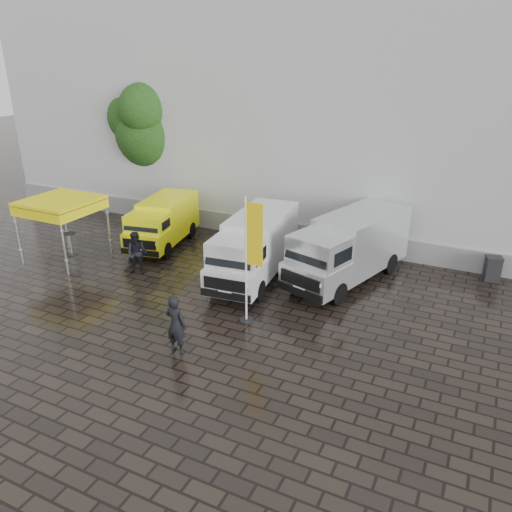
{
  "coord_description": "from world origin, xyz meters",
  "views": [
    {
      "loc": [
        7.37,
        -14.05,
        8.89
      ],
      "look_at": [
        -0.53,
        2.2,
        1.48
      ],
      "focal_mm": 35.0,
      "sensor_mm": 36.0,
      "label": 1
    }
  ],
  "objects_px": {
    "flagpole": "(251,256)",
    "cocktail_table": "(71,244)",
    "van_white": "(254,249)",
    "wheelie_bin": "(492,268)",
    "person_front": "(176,324)",
    "person_tent": "(137,253)",
    "van_silver": "(348,250)",
    "canopy_tent": "(59,204)",
    "van_yellow": "(163,224)"
  },
  "relations": [
    {
      "from": "flagpole",
      "to": "cocktail_table",
      "type": "bearing_deg",
      "value": 169.58
    },
    {
      "from": "cocktail_table",
      "to": "van_white",
      "type": "bearing_deg",
      "value": 9.35
    },
    {
      "from": "wheelie_bin",
      "to": "person_front",
      "type": "height_order",
      "value": "person_front"
    },
    {
      "from": "person_front",
      "to": "person_tent",
      "type": "relative_size",
      "value": 1.05
    },
    {
      "from": "van_silver",
      "to": "wheelie_bin",
      "type": "distance_m",
      "value": 6.15
    },
    {
      "from": "flagpole",
      "to": "van_silver",
      "type": "bearing_deg",
      "value": 66.82
    },
    {
      "from": "van_silver",
      "to": "canopy_tent",
      "type": "relative_size",
      "value": 2.15
    },
    {
      "from": "flagpole",
      "to": "person_front",
      "type": "xyz_separation_m",
      "value": [
        -1.25,
        -2.76,
        -1.53
      ]
    },
    {
      "from": "van_silver",
      "to": "flagpole",
      "type": "height_order",
      "value": "flagpole"
    },
    {
      "from": "flagpole",
      "to": "person_tent",
      "type": "xyz_separation_m",
      "value": [
        -6.21,
        1.59,
        -1.58
      ]
    },
    {
      "from": "van_silver",
      "to": "canopy_tent",
      "type": "bearing_deg",
      "value": -147.87
    },
    {
      "from": "canopy_tent",
      "to": "person_tent",
      "type": "bearing_deg",
      "value": 1.85
    },
    {
      "from": "van_yellow",
      "to": "wheelie_bin",
      "type": "height_order",
      "value": "van_yellow"
    },
    {
      "from": "cocktail_table",
      "to": "person_front",
      "type": "distance_m",
      "value": 10.3
    },
    {
      "from": "van_yellow",
      "to": "wheelie_bin",
      "type": "xyz_separation_m",
      "value": [
        14.76,
        2.67,
        -0.6
      ]
    },
    {
      "from": "wheelie_bin",
      "to": "cocktail_table",
      "type": "bearing_deg",
      "value": -176.64
    },
    {
      "from": "wheelie_bin",
      "to": "person_tent",
      "type": "relative_size",
      "value": 0.55
    },
    {
      "from": "cocktail_table",
      "to": "person_tent",
      "type": "distance_m",
      "value": 4.23
    },
    {
      "from": "canopy_tent",
      "to": "flagpole",
      "type": "relative_size",
      "value": 0.65
    },
    {
      "from": "flagpole",
      "to": "person_front",
      "type": "height_order",
      "value": "flagpole"
    },
    {
      "from": "person_tent",
      "to": "cocktail_table",
      "type": "bearing_deg",
      "value": 155.23
    },
    {
      "from": "canopy_tent",
      "to": "person_front",
      "type": "distance_m",
      "value": 10.06
    },
    {
      "from": "person_front",
      "to": "person_tent",
      "type": "bearing_deg",
      "value": -37.71
    },
    {
      "from": "van_silver",
      "to": "flagpole",
      "type": "xyz_separation_m",
      "value": [
        -2.07,
        -4.83,
        1.14
      ]
    },
    {
      "from": "van_yellow",
      "to": "cocktail_table",
      "type": "distance_m",
      "value": 4.38
    },
    {
      "from": "canopy_tent",
      "to": "person_front",
      "type": "bearing_deg",
      "value": -25.18
    },
    {
      "from": "van_white",
      "to": "cocktail_table",
      "type": "xyz_separation_m",
      "value": [
        -8.9,
        -1.47,
        -0.77
      ]
    },
    {
      "from": "van_white",
      "to": "van_silver",
      "type": "bearing_deg",
      "value": 16.41
    },
    {
      "from": "flagpole",
      "to": "person_tent",
      "type": "distance_m",
      "value": 6.6
    },
    {
      "from": "van_yellow",
      "to": "person_front",
      "type": "bearing_deg",
      "value": -62.55
    },
    {
      "from": "canopy_tent",
      "to": "cocktail_table",
      "type": "xyz_separation_m",
      "value": [
        -0.19,
        0.46,
        -2.11
      ]
    },
    {
      "from": "wheelie_bin",
      "to": "person_tent",
      "type": "height_order",
      "value": "person_tent"
    },
    {
      "from": "van_silver",
      "to": "cocktail_table",
      "type": "xyz_separation_m",
      "value": [
        -12.48,
        -2.92,
        -0.84
      ]
    },
    {
      "from": "van_yellow",
      "to": "flagpole",
      "type": "height_order",
      "value": "flagpole"
    },
    {
      "from": "van_white",
      "to": "wheelie_bin",
      "type": "xyz_separation_m",
      "value": [
        9.04,
        4.15,
        -0.79
      ]
    },
    {
      "from": "wheelie_bin",
      "to": "person_front",
      "type": "bearing_deg",
      "value": -144.47
    },
    {
      "from": "van_yellow",
      "to": "wheelie_bin",
      "type": "distance_m",
      "value": 15.01
    },
    {
      "from": "van_silver",
      "to": "person_tent",
      "type": "distance_m",
      "value": 8.91
    },
    {
      "from": "van_yellow",
      "to": "van_white",
      "type": "distance_m",
      "value": 5.91
    },
    {
      "from": "van_silver",
      "to": "person_front",
      "type": "distance_m",
      "value": 8.3
    },
    {
      "from": "flagpole",
      "to": "person_front",
      "type": "relative_size",
      "value": 2.31
    },
    {
      "from": "van_yellow",
      "to": "canopy_tent",
      "type": "distance_m",
      "value": 4.79
    },
    {
      "from": "van_silver",
      "to": "cocktail_table",
      "type": "bearing_deg",
      "value": -150.06
    },
    {
      "from": "van_yellow",
      "to": "cocktail_table",
      "type": "xyz_separation_m",
      "value": [
        -3.18,
        -2.95,
        -0.58
      ]
    },
    {
      "from": "van_yellow",
      "to": "van_white",
      "type": "relative_size",
      "value": 0.8
    },
    {
      "from": "canopy_tent",
      "to": "van_yellow",
      "type": "bearing_deg",
      "value": 48.69
    },
    {
      "from": "canopy_tent",
      "to": "van_silver",
      "type": "bearing_deg",
      "value": 15.34
    },
    {
      "from": "van_white",
      "to": "flagpole",
      "type": "relative_size",
      "value": 1.33
    },
    {
      "from": "van_yellow",
      "to": "person_front",
      "type": "height_order",
      "value": "van_yellow"
    },
    {
      "from": "van_white",
      "to": "person_front",
      "type": "bearing_deg",
      "value": -93.2
    }
  ]
}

